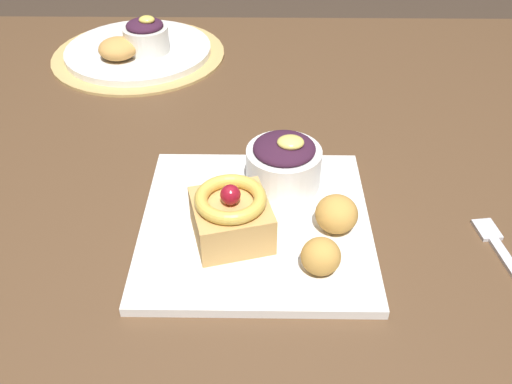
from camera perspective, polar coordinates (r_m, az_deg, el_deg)
dining_table at (r=0.89m, az=-0.90°, el=0.37°), size 1.22×0.95×0.73m
woven_placemat at (r=1.10m, az=-12.01°, el=13.75°), size 0.32×0.32×0.00m
front_plate at (r=0.67m, az=-0.02°, el=-3.33°), size 0.28×0.28×0.01m
cake_slice at (r=0.63m, az=-2.59°, el=-2.41°), size 0.10×0.10×0.07m
berry_ramekin at (r=0.70m, az=2.90°, el=3.01°), size 0.10×0.10×0.08m
fritter_front at (r=0.65m, az=8.34°, el=-2.26°), size 0.05×0.05×0.04m
fritter_middle at (r=0.60m, az=6.73°, el=-6.63°), size 0.04×0.04×0.04m
back_plate at (r=1.10m, az=-12.07°, el=14.15°), size 0.27×0.27×0.01m
back_ramekin at (r=1.07m, az=-11.33°, el=15.58°), size 0.08×0.08×0.07m
back_pastry at (r=1.06m, az=-14.12°, el=14.20°), size 0.07×0.07×0.04m
fork at (r=0.71m, az=23.94°, el=-5.48°), size 0.04×0.13×0.00m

